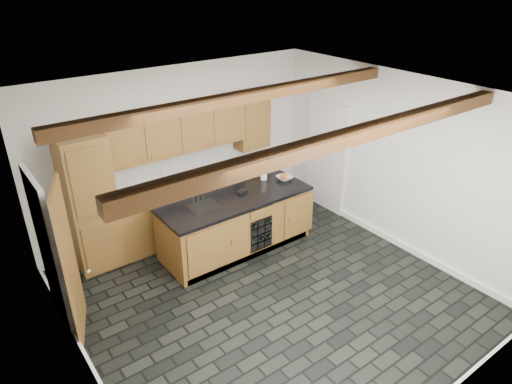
# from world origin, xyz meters

# --- Properties ---
(ground) EXTENTS (5.00, 5.00, 0.00)m
(ground) POSITION_xyz_m (0.00, 0.00, 0.00)
(ground) COLOR black
(ground) RESTS_ON ground
(room_shell) EXTENTS (5.01, 5.00, 5.00)m
(room_shell) POSITION_xyz_m (-0.09, 0.53, 1.53)
(room_shell) COLOR white
(room_shell) RESTS_ON ground
(back_cabinetry) EXTENTS (3.65, 0.62, 2.20)m
(back_cabinetry) POSITION_xyz_m (-0.38, 2.24, 0.98)
(back_cabinetry) COLOR olive
(back_cabinetry) RESTS_ON ground
(island) EXTENTS (2.48, 0.96, 0.93)m
(island) POSITION_xyz_m (0.31, 1.28, 0.47)
(island) COLOR olive
(island) RESTS_ON ground
(faucet) EXTENTS (0.45, 0.40, 0.34)m
(faucet) POSITION_xyz_m (-0.25, 1.33, 0.96)
(faucet) COLOR black
(faucet) RESTS_ON island
(kitchen_scale) EXTENTS (0.19, 0.14, 0.05)m
(kitchen_scale) POSITION_xyz_m (0.47, 1.33, 0.96)
(kitchen_scale) COLOR black
(kitchen_scale) RESTS_ON island
(fruit_bowl) EXTENTS (0.26, 0.26, 0.06)m
(fruit_bowl) POSITION_xyz_m (1.33, 1.31, 0.96)
(fruit_bowl) COLOR silver
(fruit_bowl) RESTS_ON island
(fruit_cluster) EXTENTS (0.16, 0.17, 0.07)m
(fruit_cluster) POSITION_xyz_m (1.33, 1.31, 1.00)
(fruit_cluster) COLOR red
(fruit_cluster) RESTS_ON fruit_bowl
(paper_towel) EXTENTS (0.11, 0.11, 0.22)m
(paper_towel) POSITION_xyz_m (1.06, 1.54, 1.04)
(paper_towel) COLOR white
(paper_towel) RESTS_ON island
(mug) EXTENTS (0.14, 0.14, 0.11)m
(mug) POSITION_xyz_m (-0.68, 2.24, 0.98)
(mug) COLOR white
(mug) RESTS_ON back_cabinetry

